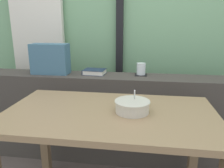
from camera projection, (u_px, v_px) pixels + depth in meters
outdoor_backdrop at (129, 4)px, 2.23m from camera, size 4.80×0.08×2.80m
curtain_left_panel at (37, 20)px, 2.31m from camera, size 0.56×0.06×2.50m
window_divider_post at (120, 14)px, 2.20m from camera, size 0.07×0.05×2.60m
dark_console_ledge at (122, 119)px, 1.99m from camera, size 2.80×0.28×0.79m
breakfast_table at (110, 128)px, 1.33m from camera, size 1.24×0.70×0.72m
coaster_square at (141, 75)px, 1.91m from camera, size 0.10×0.10×0.00m
juice_glass at (141, 69)px, 1.90m from camera, size 0.08×0.08×0.10m
closed_book at (94, 72)px, 1.94m from camera, size 0.20×0.16×0.04m
throw_pillow at (50, 59)px, 1.93m from camera, size 0.32×0.14×0.26m
soup_bowl at (132, 106)px, 1.29m from camera, size 0.20×0.20×0.15m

